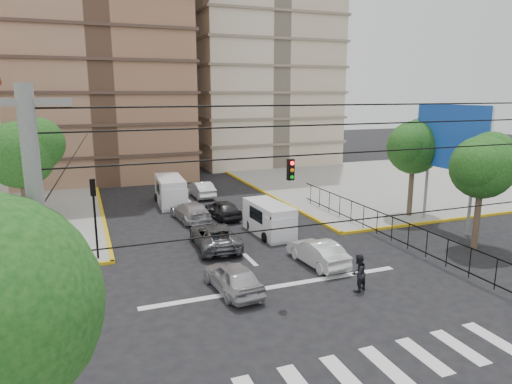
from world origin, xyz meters
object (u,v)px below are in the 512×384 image
car_silver_front_left (233,277)px  car_white_front_right (317,252)px  pedestrian_crosswalk (358,273)px  traffic_light_nw (94,206)px  van_left_lane (171,192)px  van_right_lane (270,220)px

car_silver_front_left → car_white_front_right: size_ratio=0.99×
car_white_front_right → pedestrian_crosswalk: bearing=87.0°
car_silver_front_left → pedestrian_crosswalk: pedestrian_crosswalk is taller
car_silver_front_left → pedestrian_crosswalk: bearing=154.0°
car_silver_front_left → car_white_front_right: (5.25, 1.60, -0.02)m
car_white_front_right → pedestrian_crosswalk: size_ratio=2.34×
traffic_light_nw → car_silver_front_left: traffic_light_nw is taller
van_left_lane → van_right_lane: bearing=-63.7°
traffic_light_nw → pedestrian_crosswalk: (11.03, -8.40, -2.22)m
van_right_lane → car_silver_front_left: size_ratio=1.12×
van_left_lane → car_silver_front_left: (-0.48, -17.49, -0.39)m
van_left_lane → car_white_front_right: (4.77, -15.89, -0.41)m
traffic_light_nw → van_left_lane: size_ratio=0.86×
traffic_light_nw → car_white_front_right: bearing=-23.6°
traffic_light_nw → van_right_lane: (10.56, 0.88, -2.12)m
traffic_light_nw → car_silver_front_left: size_ratio=1.06×
car_silver_front_left → pedestrian_crosswalk: 5.76m
traffic_light_nw → van_left_lane: traffic_light_nw is taller
pedestrian_crosswalk → car_white_front_right: bearing=-109.4°
traffic_light_nw → car_silver_front_left: (5.65, -6.37, -2.41)m
van_right_lane → car_white_front_right: van_right_lane is taller
car_white_front_right → van_right_lane: bearing=-91.7°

